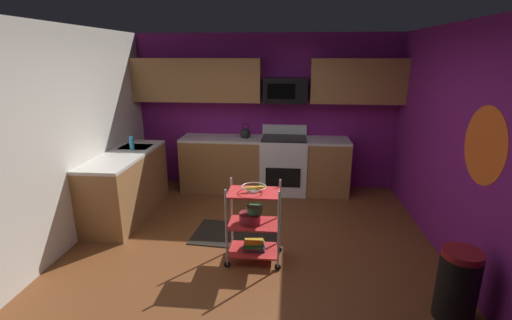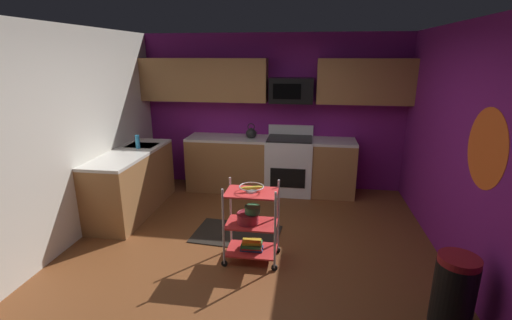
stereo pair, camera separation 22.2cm
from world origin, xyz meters
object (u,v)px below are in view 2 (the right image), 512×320
kettle (251,133)px  dish_soap_bottle (138,142)px  mixing_bowl_large (247,218)px  trash_can (454,292)px  oven_range (289,165)px  mixing_bowl_small (253,209)px  microwave (291,90)px  rolling_cart (252,223)px  book_stack (252,245)px  fruit_bowl (252,188)px

kettle → dish_soap_bottle: size_ratio=1.32×
mixing_bowl_large → trash_can: trash_can is taller
oven_range → trash_can: 3.36m
mixing_bowl_small → dish_soap_bottle: (-1.92, 1.25, 0.40)m
kettle → dish_soap_bottle: 1.81m
microwave → rolling_cart: 2.64m
kettle → trash_can: size_ratio=0.40×
microwave → book_stack: 2.78m
mixing_bowl_large → mixing_bowl_small: 0.11m
microwave → mixing_bowl_small: (-0.27, -2.30, -1.08)m
microwave → kettle: bearing=-170.4°
mixing_bowl_large → kettle: 2.27m
microwave → kettle: (-0.64, -0.11, -0.70)m
kettle → dish_soap_bottle: bearing=-148.7°
book_stack → kettle: kettle is taller
rolling_cart → mixing_bowl_large: size_ratio=3.63×
fruit_bowl → mixing_bowl_large: bearing=180.0°
rolling_cart → book_stack: size_ratio=3.55×
rolling_cart → mixing_bowl_small: 0.17m
mixing_bowl_large → trash_can: 2.06m
fruit_bowl → book_stack: bearing=0.0°
dish_soap_bottle → oven_range: bearing=23.4°
mixing_bowl_large → book_stack: 0.34m
dish_soap_bottle → mixing_bowl_small: bearing=-33.0°
fruit_bowl → kettle: bearing=99.3°
rolling_cart → dish_soap_bottle: dish_soap_bottle is taller
oven_range → trash_can: size_ratio=1.67×
fruit_bowl → dish_soap_bottle: size_ratio=1.36×
microwave → dish_soap_bottle: bearing=-154.4°
microwave → mixing_bowl_small: 2.55m
rolling_cart → dish_soap_bottle: (-1.91, 1.26, 0.57)m
fruit_bowl → trash_can: (1.86, -0.76, -0.55)m
rolling_cart → mixing_bowl_small: bearing=49.4°
book_stack → rolling_cart: bearing=-116.6°
mixing_bowl_large → dish_soap_bottle: size_ratio=1.26×
rolling_cart → fruit_bowl: (0.00, 0.00, 0.42)m
mixing_bowl_large → book_stack: size_ratio=0.98×
microwave → kettle: size_ratio=2.65×
oven_range → dish_soap_bottle: dish_soap_bottle is taller
mixing_bowl_small → rolling_cart: bearing=-130.6°
mixing_bowl_small → trash_can: (1.85, -0.77, -0.29)m
oven_range → kettle: (-0.64, -0.00, 0.52)m
fruit_bowl → trash_can: size_ratio=0.41×
rolling_cart → microwave: bearing=83.1°
kettle → trash_can: bearing=-53.2°
microwave → oven_range: bearing=-89.7°
book_stack → microwave: bearing=83.1°
mixing_bowl_large → book_stack: bearing=0.0°
mixing_bowl_large → mixing_bowl_small: bearing=9.9°
rolling_cart → mixing_bowl_large: rolling_cart is taller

